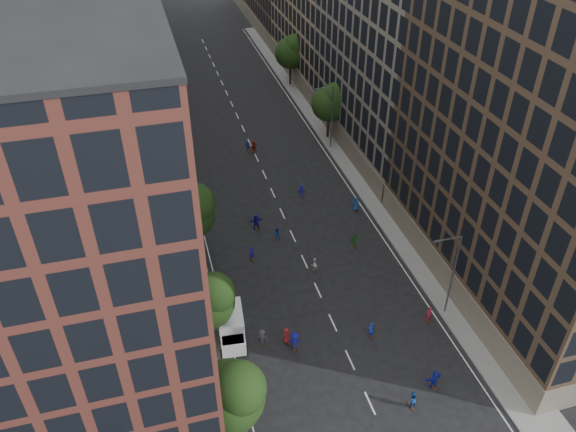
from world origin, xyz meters
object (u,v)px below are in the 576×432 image
object	(u,v)px
streetlamp_far	(330,114)
skater_1	(371,330)
streetlamp_near	(452,271)
skater_2	(412,400)
skater_0	(258,391)
cargo_van	(231,327)

from	to	relation	value
streetlamp_far	skater_1	world-z (taller)	streetlamp_far
streetlamp_far	streetlamp_near	bearing A→B (deg)	-90.00
skater_2	streetlamp_far	bearing A→B (deg)	-101.36
skater_0	skater_1	bearing A→B (deg)	-140.49
cargo_van	skater_2	distance (m)	16.42
cargo_van	skater_2	world-z (taller)	cargo_van
cargo_van	skater_0	world-z (taller)	cargo_van
cargo_van	skater_0	xyz separation A→B (m)	(0.79, -6.95, -0.44)
skater_0	skater_1	world-z (taller)	skater_0
skater_0	skater_2	xyz separation A→B (m)	(11.52, -3.90, -0.15)
cargo_van	skater_1	distance (m)	12.41
skater_0	streetlamp_far	bearing A→B (deg)	-95.66
streetlamp_near	skater_1	world-z (taller)	streetlamp_near
cargo_van	skater_2	xyz separation A→B (m)	(12.31, -10.85, -0.59)
streetlamp_near	skater_1	distance (m)	8.88
skater_0	skater_2	world-z (taller)	skater_0
streetlamp_far	skater_0	world-z (taller)	streetlamp_far
skater_0	cargo_van	bearing A→B (deg)	-62.62
streetlamp_near	skater_2	distance (m)	12.14
streetlamp_far	skater_0	xyz separation A→B (m)	(-18.87, -37.72, -4.22)
skater_1	skater_2	bearing A→B (deg)	86.31
cargo_van	skater_2	bearing A→B (deg)	-35.75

